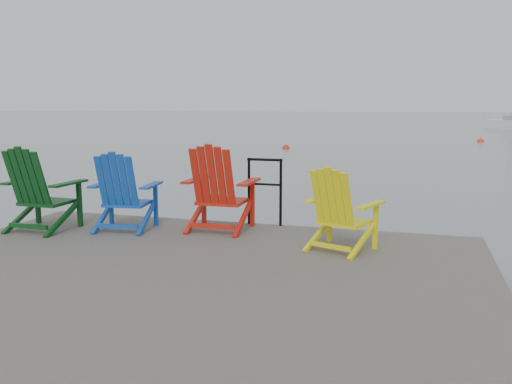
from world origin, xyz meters
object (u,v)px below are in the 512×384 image
(chair_red, at_px, (218,188))
(chair_green, at_px, (39,189))
(buoy_a, at_px, (335,202))
(chair_blue, at_px, (123,191))
(buoy_c, at_px, (481,142))
(handrail, at_px, (265,185))
(buoy_b, at_px, (286,149))
(chair_yellow, at_px, (340,209))

(chair_red, bearing_deg, chair_green, -163.96)
(buoy_a, bearing_deg, chair_blue, -109.04)
(buoy_a, bearing_deg, buoy_c, 76.71)
(chair_red, bearing_deg, buoy_c, 77.36)
(handrail, height_order, buoy_c, handrail)
(buoy_b, bearing_deg, buoy_c, 40.02)
(chair_green, bearing_deg, chair_red, 18.04)
(chair_green, height_order, buoy_a, chair_green)
(buoy_a, bearing_deg, buoy_b, 107.24)
(chair_red, relative_size, buoy_c, 2.72)
(chair_green, bearing_deg, buoy_b, 95.98)
(handrail, xyz_separation_m, chair_blue, (-1.65, -0.81, -0.04))
(chair_green, xyz_separation_m, buoy_c, (8.29, 28.57, -1.04))
(buoy_b, bearing_deg, chair_red, -79.30)
(handrail, bearing_deg, buoy_c, 78.41)
(buoy_c, bearing_deg, buoy_a, -103.29)
(handrail, height_order, buoy_b, handrail)
(chair_blue, height_order, chair_red, chair_red)
(buoy_a, bearing_deg, chair_red, -98.10)
(handrail, relative_size, buoy_b, 2.41)
(chair_red, relative_size, buoy_b, 2.93)
(chair_green, bearing_deg, chair_yellow, 3.15)
(buoy_a, relative_size, buoy_b, 0.97)
(chair_red, distance_m, buoy_a, 5.43)
(chair_yellow, bearing_deg, chair_green, -157.98)
(handrail, height_order, chair_green, chair_green)
(buoy_a, bearing_deg, handrail, -93.31)
(buoy_a, distance_m, buoy_b, 15.08)
(chair_blue, distance_m, buoy_a, 6.00)
(handrail, bearing_deg, buoy_b, 102.33)
(chair_blue, relative_size, chair_yellow, 1.08)
(chair_blue, relative_size, buoy_b, 2.68)
(chair_blue, bearing_deg, chair_red, 7.22)
(handrail, height_order, buoy_a, handrail)
(buoy_c, bearing_deg, chair_red, -102.33)
(buoy_a, height_order, buoy_c, buoy_c)
(handrail, bearing_deg, chair_blue, -153.83)
(buoy_b, distance_m, buoy_c, 12.83)
(handrail, distance_m, chair_red, 0.68)
(chair_green, relative_size, chair_blue, 1.06)
(chair_green, height_order, chair_blue, chair_green)
(chair_blue, relative_size, buoy_c, 2.49)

